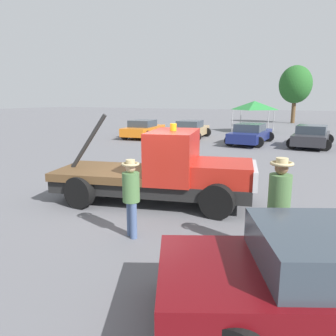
% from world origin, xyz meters
% --- Properties ---
extents(ground_plane, '(160.00, 160.00, 0.00)m').
position_xyz_m(ground_plane, '(0.00, 0.00, 0.00)').
color(ground_plane, slate).
extents(tow_truck, '(5.92, 3.17, 2.51)m').
position_xyz_m(tow_truck, '(0.33, 0.08, 0.90)').
color(tow_truck, black).
rests_on(tow_truck, ground).
extents(person_near_truck, '(0.42, 0.42, 1.89)m').
position_xyz_m(person_near_truck, '(3.69, -1.88, 1.12)').
color(person_near_truck, '#38383D').
rests_on(person_near_truck, ground).
extents(person_at_hood, '(0.38, 0.38, 1.70)m').
position_xyz_m(person_at_hood, '(0.77, -2.32, 1.00)').
color(person_at_hood, '#475B84').
rests_on(person_at_hood, ground).
extents(parked_car_orange, '(2.82, 4.86, 1.34)m').
position_xyz_m(parked_car_orange, '(-8.28, 13.72, 0.65)').
color(parked_car_orange, orange).
rests_on(parked_car_orange, ground).
extents(parked_car_tan, '(2.74, 4.84, 1.34)m').
position_xyz_m(parked_car_tan, '(-4.83, 14.73, 0.65)').
color(parked_car_tan, tan).
rests_on(parked_car_tan, ground).
extents(parked_car_navy, '(2.54, 4.95, 1.34)m').
position_xyz_m(parked_car_navy, '(-0.17, 13.71, 0.65)').
color(parked_car_navy, navy).
rests_on(parked_car_navy, ground).
extents(parked_car_charcoal, '(2.57, 4.65, 1.34)m').
position_xyz_m(parked_car_charcoal, '(3.49, 14.03, 0.65)').
color(parked_car_charcoal, '#2D2D33').
rests_on(parked_car_charcoal, ground).
extents(canopy_tent_green, '(3.10, 3.10, 2.71)m').
position_xyz_m(canopy_tent_green, '(-1.65, 21.73, 2.32)').
color(canopy_tent_green, '#9E9EA3').
rests_on(canopy_tent_green, ground).
extents(tree_left, '(3.78, 3.78, 6.75)m').
position_xyz_m(tree_left, '(0.42, 34.55, 4.53)').
color(tree_left, brown).
rests_on(tree_left, ground).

